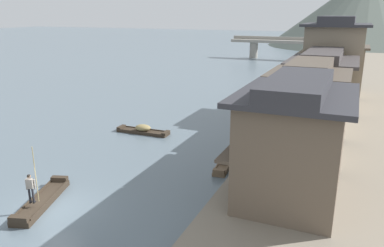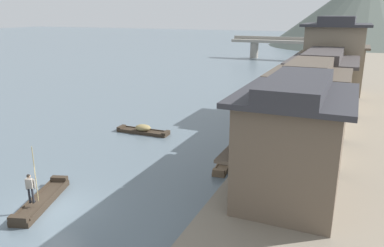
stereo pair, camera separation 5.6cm
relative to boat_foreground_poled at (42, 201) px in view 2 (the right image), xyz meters
name	(u,v)px [view 2 (the right image)]	position (x,y,z in m)	size (l,w,h in m)	color
ground_plane	(51,210)	(0.91, -0.33, -0.18)	(400.00, 400.00, 0.00)	slate
riverbank_right	(382,107)	(17.76, 29.67, 0.26)	(18.00, 110.00, 0.89)	slate
boat_foreground_poled	(42,201)	(0.00, 0.00, 0.00)	(2.53, 4.98, 0.57)	#33281E
boatman_person	(30,185)	(0.31, -0.88, 1.39)	(0.51, 0.39, 3.04)	black
boat_moored_nearest	(269,110)	(6.95, 24.46, 0.00)	(1.80, 4.30, 0.55)	brown
boat_moored_second	(295,81)	(6.83, 42.85, 0.06)	(1.97, 4.45, 0.71)	#232326
boat_moored_third	(143,130)	(-1.36, 13.01, 0.08)	(4.73, 1.22, 0.75)	#33281E
boat_moored_far	(225,163)	(7.42, 8.91, 0.05)	(1.20, 3.91, 0.66)	brown
house_waterfront_nearest	(293,141)	(12.35, 4.56, 3.71)	(5.71, 7.32, 6.14)	brown
house_waterfront_second	(306,109)	(12.13, 11.30, 3.72)	(5.27, 5.81, 6.14)	gray
house_waterfront_tall	(321,89)	(12.32, 18.82, 3.70)	(5.65, 8.01, 6.14)	gray
house_waterfront_narrow	(333,63)	(12.69, 26.42, 5.01)	(6.41, 7.03, 8.74)	#7F705B
house_waterfront_far	(337,67)	(12.82, 33.19, 3.72)	(6.66, 5.48, 6.14)	#7F705B
mooring_post_dock_near	(230,176)	(9.11, 4.82, 1.08)	(0.20, 0.20, 0.74)	#473828
mooring_post_dock_mid	(268,128)	(9.11, 14.39, 1.16)	(0.20, 0.20, 0.91)	#473828
mooring_post_dock_far	(286,107)	(9.11, 21.89, 1.12)	(0.20, 0.20, 0.83)	#473828
stone_bridge	(289,45)	(0.91, 71.01, 2.95)	(25.31, 2.40, 4.81)	gray
hill_far_west	(369,9)	(16.33, 115.23, 10.69)	(57.67, 57.67, 21.75)	slate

